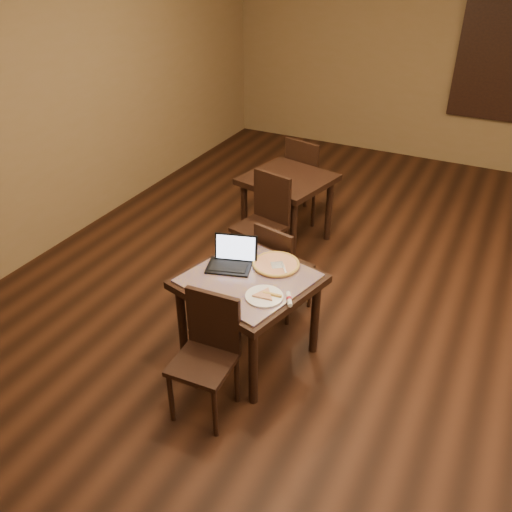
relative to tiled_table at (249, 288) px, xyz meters
The scene contains 15 objects.
ground 1.41m from the tiled_table, ahead, with size 10.00×10.00×0.00m, color black.
wall_back 5.36m from the tiled_table, 76.41° to the left, with size 8.00×0.02×3.00m, color olive.
tiled_table is the anchor object (origin of this frame).
chair_main_near 0.63m from the tiled_table, 90.43° to the right, with size 0.43×0.43×0.94m.
chair_main_far 0.64m from the tiled_table, 91.66° to the left, with size 0.47×0.47×0.91m.
laptop 0.28m from the tiled_table, 152.41° to the left, with size 0.40×0.36×0.23m.
plate 0.31m from the tiled_table, 39.29° to the right, with size 0.28×0.28×0.02m, color white.
pizza_slice 0.31m from the tiled_table, 39.29° to the right, with size 0.18×0.18×0.02m, color beige, non-canonical shape.
pizza_pan 0.29m from the tiled_table, 63.43° to the left, with size 0.33×0.33×0.01m, color silver.
pizza_whole 0.29m from the tiled_table, 63.43° to the left, with size 0.37×0.37×0.03m.
spatula 0.29m from the tiled_table, 57.53° to the left, with size 0.10×0.24×0.01m, color silver.
napkin_roll 0.44m from the tiled_table, 19.29° to the right, with size 0.11×0.15×0.04m.
other_table_b 1.93m from the tiled_table, 104.93° to the left, with size 1.00×1.00×0.78m.
other_table_b_chair_near 1.36m from the tiled_table, 110.56° to the left, with size 0.52×0.52×1.01m.
other_table_b_chair_far 2.51m from the tiled_table, 101.89° to the left, with size 0.52×0.52×1.01m.
Camera 1 is at (0.36, -3.19, 3.08)m, focal length 38.00 mm.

